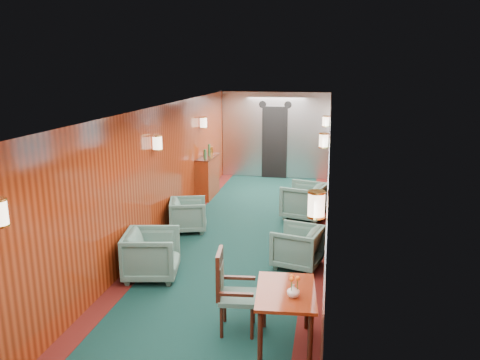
{
  "coord_description": "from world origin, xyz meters",
  "views": [
    {
      "loc": [
        1.49,
        -7.02,
        3.08
      ],
      "look_at": [
        0.0,
        0.73,
        1.15
      ],
      "focal_mm": 35.0,
      "sensor_mm": 36.0,
      "label": 1
    }
  ],
  "objects": [
    {
      "name": "room",
      "position": [
        0.0,
        0.0,
        1.63
      ],
      "size": [
        12.0,
        12.1,
        2.4
      ],
      "color": "#0C2B26",
      "rests_on": "ground"
    },
    {
      "name": "bulkhead",
      "position": [
        0.0,
        5.91,
        1.18
      ],
      "size": [
        2.98,
        0.17,
        2.39
      ],
      "color": "silver",
      "rests_on": "ground"
    },
    {
      "name": "windows_right",
      "position": [
        1.49,
        0.25,
        1.45
      ],
      "size": [
        0.02,
        8.6,
        0.8
      ],
      "color": "silver",
      "rests_on": "ground"
    },
    {
      "name": "wall_sconces",
      "position": [
        0.0,
        0.57,
        1.79
      ],
      "size": [
        2.97,
        7.97,
        0.25
      ],
      "color": "#FFEAC6",
      "rests_on": "ground"
    },
    {
      "name": "dining_table",
      "position": [
        1.1,
        -2.33,
        0.58
      ],
      "size": [
        0.72,
        0.97,
        0.69
      ],
      "rotation": [
        0.0,
        0.0,
        0.09
      ],
      "color": "maroon",
      "rests_on": "ground"
    },
    {
      "name": "side_chair",
      "position": [
        0.42,
        -2.11,
        0.54
      ],
      "size": [
        0.49,
        0.52,
        1.0
      ],
      "rotation": [
        0.0,
        0.0,
        0.11
      ],
      "color": "#1B403B",
      "rests_on": "ground"
    },
    {
      "name": "credenza",
      "position": [
        -1.34,
        3.57,
        0.5
      ],
      "size": [
        0.34,
        1.1,
        1.26
      ],
      "color": "maroon",
      "rests_on": "ground"
    },
    {
      "name": "flower_vase",
      "position": [
        1.19,
        -2.46,
        0.76
      ],
      "size": [
        0.17,
        0.17,
        0.14
      ],
      "primitive_type": "imported",
      "rotation": [
        0.0,
        0.0,
        0.25
      ],
      "color": "beige",
      "rests_on": "dining_table"
    },
    {
      "name": "armchair_left_near",
      "position": [
        -1.02,
        -0.91,
        0.36
      ],
      "size": [
        0.92,
        0.9,
        0.72
      ],
      "primitive_type": "imported",
      "rotation": [
        0.0,
        0.0,
        1.76
      ],
      "color": "#1B403B",
      "rests_on": "ground"
    },
    {
      "name": "armchair_left_far",
      "position": [
        -1.09,
        1.15,
        0.31
      ],
      "size": [
        0.85,
        0.83,
        0.63
      ],
      "primitive_type": "imported",
      "rotation": [
        0.0,
        0.0,
        1.85
      ],
      "color": "#1B403B",
      "rests_on": "ground"
    },
    {
      "name": "armchair_right_near",
      "position": [
        1.08,
        -0.11,
        0.32
      ],
      "size": [
        0.86,
        0.84,
        0.65
      ],
      "primitive_type": "imported",
      "rotation": [
        0.0,
        0.0,
        -1.81
      ],
      "color": "#1B403B",
      "rests_on": "ground"
    },
    {
      "name": "armchair_right_far",
      "position": [
        1.04,
        2.31,
        0.37
      ],
      "size": [
        1.0,
        0.98,
        0.75
      ],
      "primitive_type": "imported",
      "rotation": [
        0.0,
        0.0,
        -1.83
      ],
      "color": "#1B403B",
      "rests_on": "ground"
    }
  ]
}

